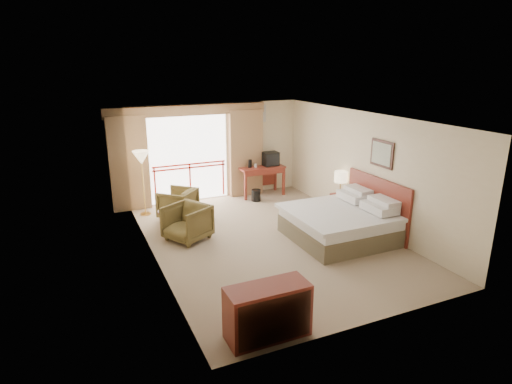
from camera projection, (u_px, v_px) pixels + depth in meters
name	position (u px, v px, depth m)	size (l,w,h in m)	color
floor	(269.00, 239.00, 9.54)	(7.00, 7.00, 0.00)	gray
ceiling	(270.00, 118.00, 8.74)	(7.00, 7.00, 0.00)	white
wall_back	(216.00, 151.00, 12.20)	(5.00, 5.00, 0.00)	beige
wall_front	(376.00, 241.00, 6.09)	(5.00, 5.00, 0.00)	beige
wall_left	(151.00, 195.00, 8.17)	(7.00, 7.00, 0.00)	beige
wall_right	(364.00, 170.00, 10.12)	(7.00, 7.00, 0.00)	beige
balcony_door	(189.00, 159.00, 11.91)	(2.40, 2.40, 0.00)	white
balcony_railing	(190.00, 172.00, 12.01)	(2.09, 0.03, 1.02)	red
curtain_left	(129.00, 164.00, 11.14)	(1.00, 0.26, 2.50)	#8B6443
curtain_right	(245.00, 153.00, 12.43)	(1.00, 0.26, 2.50)	#8B6443
valance	(188.00, 110.00, 11.43)	(4.40, 0.22, 0.28)	#8B6443
hvac_vent	(258.00, 114.00, 12.38)	(0.50, 0.04, 0.50)	silver
bed	(341.00, 222.00, 9.49)	(2.13, 2.06, 0.97)	brown
headboard	(377.00, 205.00, 9.78)	(0.06, 2.10, 1.30)	maroon
framed_art	(382.00, 154.00, 9.44)	(0.04, 0.72, 0.60)	black
nightstand	(340.00, 205.00, 10.96)	(0.38, 0.46, 0.55)	maroon
table_lamp	(341.00, 177.00, 10.79)	(0.33, 0.33, 0.58)	tan
phone	(343.00, 195.00, 10.72)	(0.17, 0.13, 0.07)	black
desk	(260.00, 172.00, 12.57)	(1.33, 0.64, 0.87)	maroon
tv	(270.00, 159.00, 12.52)	(0.45, 0.36, 0.41)	black
coffee_maker	(250.00, 164.00, 12.29)	(0.11, 0.11, 0.24)	black
cup	(255.00, 166.00, 12.33)	(0.08, 0.08, 0.11)	white
wastebasket	(256.00, 195.00, 12.12)	(0.26, 0.26, 0.33)	black
armchair_far	(179.00, 218.00, 10.86)	(0.81, 0.83, 0.76)	#4E3F1D
armchair_near	(188.00, 239.00, 9.54)	(0.85, 0.87, 0.79)	#4E3F1D
side_table	(168.00, 217.00, 9.85)	(0.48, 0.48, 0.52)	black
book	(168.00, 211.00, 9.80)	(0.16, 0.22, 0.02)	white
floor_lamp	(141.00, 160.00, 10.67)	(0.43, 0.43, 1.67)	tan
dresser	(268.00, 312.00, 6.07)	(1.20, 0.51, 0.80)	maroon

